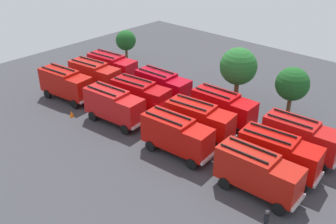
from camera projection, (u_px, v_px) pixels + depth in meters
ground_plane at (168, 123)px, 42.63m from camera, size 63.65×63.65×0.00m
fire_truck_0 at (66, 83)px, 47.09m from camera, size 7.45×3.48×3.88m
fire_truck_1 at (114, 105)px, 41.82m from camera, size 7.40×3.31×3.88m
fire_truck_2 at (177, 134)px, 36.34m from camera, size 7.38×3.23×3.88m
fire_truck_3 at (258, 172)px, 31.13m from camera, size 7.30×3.02×3.88m
fire_truck_4 at (95, 75)px, 49.48m from camera, size 7.46×3.51×3.88m
fire_truck_5 at (140, 95)px, 44.04m from camera, size 7.46×3.51×3.88m
fire_truck_6 at (200, 120)px, 38.86m from camera, size 7.44×3.45×3.88m
fire_truck_7 at (279, 153)px, 33.50m from camera, size 7.42×3.37×3.88m
fire_truck_8 at (112, 67)px, 52.05m from camera, size 7.43×3.43×3.88m
fire_truck_9 at (163, 86)px, 46.40m from camera, size 7.31×3.03×3.88m
fire_truck_10 at (223, 108)px, 41.28m from camera, size 7.30×3.00×3.88m
fire_truck_11 at (301, 137)px, 35.88m from camera, size 7.35×3.15×3.88m
firefighter_0 at (266, 219)px, 27.87m from camera, size 0.47×0.46×1.83m
firefighter_1 at (114, 95)px, 46.59m from camera, size 0.48×0.37×1.83m
tree_0 at (126, 40)px, 58.99m from camera, size 3.12×3.12×4.84m
tree_1 at (238, 67)px, 45.26m from camera, size 4.44×4.44×6.88m
tree_2 at (292, 84)px, 42.41m from camera, size 3.77×3.77×5.84m
traffic_cone_0 at (115, 100)px, 47.31m from camera, size 0.39×0.39×0.56m
traffic_cone_1 at (72, 114)px, 43.82m from camera, size 0.51×0.51×0.73m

